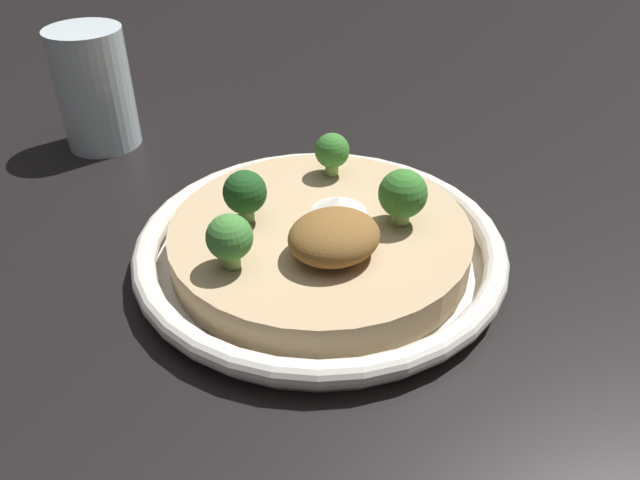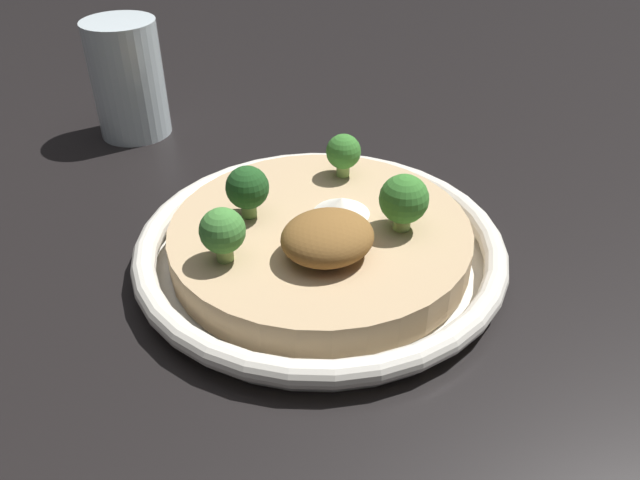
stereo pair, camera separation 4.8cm
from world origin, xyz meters
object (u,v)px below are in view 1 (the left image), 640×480
object	(u,v)px
risotto_bowl	(320,244)
broccoli_front_left	(332,152)
drinking_glass	(94,89)
broccoli_back_right	(230,239)
broccoli_left	(403,195)
broccoli_right	(245,193)

from	to	relation	value
risotto_bowl	broccoli_front_left	distance (m)	0.09
drinking_glass	risotto_bowl	bearing A→B (deg)	104.56
broccoli_back_right	risotto_bowl	bearing A→B (deg)	-173.32
broccoli_left	drinking_glass	size ratio (longest dim) A/B	0.37
broccoli_back_right	broccoli_left	bearing A→B (deg)	170.81
broccoli_right	broccoli_back_right	bearing A→B (deg)	52.08
broccoli_back_right	drinking_glass	distance (m)	0.31
risotto_bowl	broccoli_right	size ratio (longest dim) A/B	6.82
risotto_bowl	broccoli_front_left	bearing A→B (deg)	-130.43
broccoli_back_right	drinking_glass	world-z (taller)	drinking_glass
risotto_bowl	broccoli_left	xyz separation A→B (m)	(-0.05, 0.03, 0.04)
risotto_bowl	broccoli_back_right	bearing A→B (deg)	6.68
broccoli_front_left	drinking_glass	bearing A→B (deg)	-61.45
risotto_bowl	drinking_glass	size ratio (longest dim) A/B	2.39
broccoli_left	drinking_glass	world-z (taller)	drinking_glass
risotto_bowl	broccoli_left	bearing A→B (deg)	150.21
broccoli_back_right	broccoli_left	world-z (taller)	broccoli_left
broccoli_left	drinking_glass	distance (m)	0.35
broccoli_right	broccoli_left	bearing A→B (deg)	145.51
broccoli_front_left	broccoli_back_right	world-z (taller)	broccoli_back_right
broccoli_right	risotto_bowl	bearing A→B (deg)	140.38
broccoli_left	broccoli_right	world-z (taller)	broccoli_left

